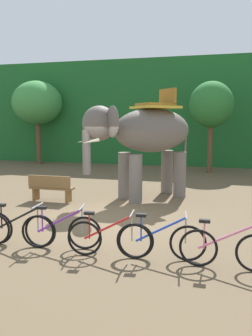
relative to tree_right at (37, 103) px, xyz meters
name	(u,v)px	position (x,y,z in m)	size (l,w,h in m)	color
ground_plane	(107,219)	(8.08, -10.92, -3.77)	(80.00, 80.00, 0.00)	brown
foliage_hedge	(175,113)	(8.08, 3.89, -0.59)	(36.00, 6.00, 6.35)	#1E6028
tree_right	(37,103)	(0.00, 0.00, 0.00)	(3.07, 3.07, 5.13)	brown
tree_center_right	(211,105)	(10.56, -1.45, -0.31)	(2.20, 2.20, 4.65)	brown
elephant	(144,135)	(8.52, -8.12, -1.57)	(3.73, 3.62, 3.78)	#665E56
bike_black	(19,228)	(6.87, -13.30, -3.38)	(1.71, 0.52, 0.92)	black
bike_purple	(61,231)	(7.82, -13.22, -3.38)	(1.69, 0.52, 0.92)	black
bike_red	(109,238)	(8.94, -13.40, -3.38)	(1.71, 0.52, 0.92)	black
bike_blue	(161,241)	(9.96, -13.27, -3.38)	(1.70, 0.52, 0.92)	black
bike_pink	(226,249)	(11.16, -13.40, -3.38)	(1.71, 0.52, 0.92)	black
wooden_bench	(51,187)	(5.63, -9.38, -3.29)	(1.50, 0.42, 0.89)	brown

